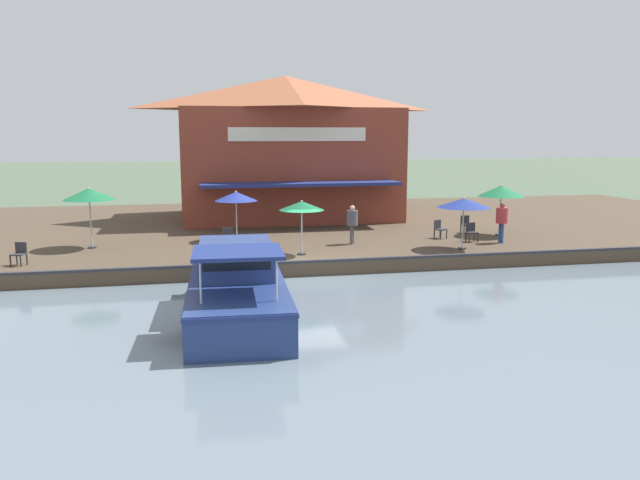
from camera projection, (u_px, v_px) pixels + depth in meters
name	position (u px, v px, depth m)	size (l,w,h in m)	color
ground_plane	(309.00, 279.00, 23.52)	(220.00, 220.00, 0.00)	#4C5B47
quay_deck	(272.00, 229.00, 34.09)	(22.00, 56.00, 0.60)	#4C3D2D
quay_edge_fender	(308.00, 261.00, 23.51)	(0.20, 50.40, 0.10)	#2D2D33
waterfront_restaurant	(286.00, 146.00, 36.10)	(10.21, 12.54, 8.08)	brown
patio_umbrella_mid_patio_left	(89.00, 194.00, 26.18)	(2.15, 2.15, 2.60)	#B7B7B7
patio_umbrella_by_entrance	(501.00, 191.00, 29.58)	(2.21, 2.21, 2.44)	#B7B7B7
patio_umbrella_back_row	(236.00, 196.00, 28.07)	(1.91, 1.91, 2.28)	#B7B7B7
patio_umbrella_far_corner	(464.00, 203.00, 26.01)	(2.22, 2.22, 2.20)	#B7B7B7
patio_umbrella_mid_patio_right	(302.00, 206.00, 24.78)	(1.80, 1.80, 2.20)	#B7B7B7
cafe_chair_beside_entrance	(227.00, 236.00, 26.70)	(0.56, 0.56, 0.85)	#2D2D33
cafe_chair_mid_patio	(471.00, 231.00, 28.11)	(0.46, 0.46, 0.85)	#2D2D33
cafe_chair_back_row_seat	(254.00, 243.00, 25.05)	(0.58, 0.58, 0.85)	#2D2D33
cafe_chair_far_corner_seat	(439.00, 228.00, 29.00)	(0.59, 0.59, 0.85)	#2D2D33
cafe_chair_under_first_umbrella	(466.00, 223.00, 30.60)	(0.45, 0.45, 0.85)	#2D2D33
cafe_chair_facing_river	(19.00, 253.00, 22.99)	(0.55, 0.55, 0.85)	#2D2D33
person_mid_patio	(352.00, 220.00, 27.36)	(0.49, 0.49, 1.72)	#4C4C56
person_near_entrance	(502.00, 217.00, 27.65)	(0.52, 0.52, 1.83)	#2D5193
motorboat_second_along	(237.00, 287.00, 18.66)	(8.13, 3.07, 2.35)	navy
tree_upstream_bank	(360.00, 137.00, 42.52)	(5.38, 5.12, 7.33)	brown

